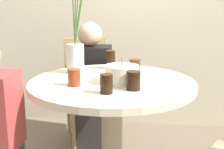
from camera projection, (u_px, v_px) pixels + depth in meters
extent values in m
cylinder|color=beige|center=(112.00, 84.00, 1.94)|extent=(1.03, 1.03, 0.04)
cylinder|color=#B7AD99|center=(112.00, 139.00, 2.02)|extent=(0.14, 0.14, 0.70)
cube|color=#9E896B|center=(89.00, 94.00, 2.78)|extent=(0.52, 0.52, 0.04)
cube|color=tan|center=(85.00, 62.00, 2.89)|extent=(0.37, 0.17, 0.46)
cylinder|color=tan|center=(73.00, 127.00, 2.63)|extent=(0.03, 0.03, 0.42)
cylinder|color=tan|center=(112.00, 123.00, 2.71)|extent=(0.03, 0.03, 0.42)
cylinder|color=tan|center=(69.00, 113.00, 2.95)|extent=(0.03, 0.03, 0.42)
cylinder|color=tan|center=(104.00, 110.00, 3.03)|extent=(0.03, 0.03, 0.42)
cylinder|color=white|center=(122.00, 74.00, 1.87)|extent=(0.21, 0.21, 0.11)
cylinder|color=#E54C4C|center=(122.00, 62.00, 1.85)|extent=(0.01, 0.01, 0.04)
cylinder|color=silver|center=(75.00, 58.00, 2.13)|extent=(0.12, 0.12, 0.20)
cylinder|color=#4C7538|center=(81.00, 7.00, 2.10)|extent=(0.08, 0.11, 0.50)
cylinder|color=#4C7538|center=(74.00, 14.00, 2.03)|extent=(0.02, 0.07, 0.40)
cylinder|color=#4C7538|center=(77.00, 12.00, 2.05)|extent=(0.05, 0.03, 0.42)
cylinder|color=#4C7538|center=(75.00, 11.00, 2.02)|extent=(0.04, 0.07, 0.45)
cylinder|color=#4C7538|center=(79.00, 13.00, 2.12)|extent=(0.05, 0.13, 0.41)
cylinder|color=#4C7538|center=(79.00, 15.00, 2.01)|extent=(0.10, 0.11, 0.40)
cylinder|color=silver|center=(129.00, 71.00, 2.19)|extent=(0.18, 0.18, 0.01)
cylinder|color=maroon|center=(74.00, 77.00, 1.81)|extent=(0.07, 0.07, 0.10)
cylinder|color=#51280F|center=(135.00, 69.00, 1.99)|extent=(0.07, 0.07, 0.12)
cylinder|color=black|center=(110.00, 60.00, 2.26)|extent=(0.07, 0.07, 0.13)
cylinder|color=black|center=(107.00, 84.00, 1.66)|extent=(0.07, 0.07, 0.11)
cylinder|color=black|center=(133.00, 81.00, 1.73)|extent=(0.08, 0.08, 0.11)
cube|color=#383333|center=(91.00, 119.00, 2.75)|extent=(0.31, 0.24, 0.46)
cube|color=black|center=(90.00, 71.00, 2.65)|extent=(0.34, 0.24, 0.42)
sphere|color=#D1A889|center=(90.00, 34.00, 2.58)|extent=(0.20, 0.20, 0.20)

